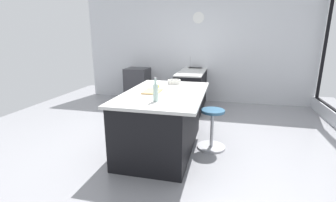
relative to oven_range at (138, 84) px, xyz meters
name	(u,v)px	position (x,y,z in m)	size (l,w,h in m)	color
ground_plane	(173,138)	(2.37, 1.51, -0.43)	(7.77, 7.77, 0.00)	gray
interior_partition_left	(195,48)	(-0.35, 1.51, 0.96)	(0.15, 5.98, 2.80)	silver
sink_cabinet	(194,86)	(0.00, 1.55, 0.02)	(2.40, 0.60, 1.18)	black
oven_range	(138,84)	(0.00, 0.00, 0.00)	(0.60, 0.61, 0.87)	#38383D
kitchen_island	(162,120)	(2.76, 1.42, 0.02)	(1.87, 1.17, 0.90)	black
stool_by_window	(212,130)	(2.60, 2.18, -0.14)	(0.44, 0.44, 0.63)	#B7B7BC
cutting_board	(152,91)	(2.81, 1.29, 0.48)	(0.36, 0.24, 0.02)	tan
apple_yellow	(156,87)	(2.70, 1.32, 0.53)	(0.09, 0.09, 0.09)	gold
water_bottle	(156,92)	(3.31, 1.49, 0.59)	(0.06, 0.06, 0.31)	silver
fruit_bowl	(174,81)	(2.09, 1.47, 0.51)	(0.23, 0.23, 0.07)	silver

